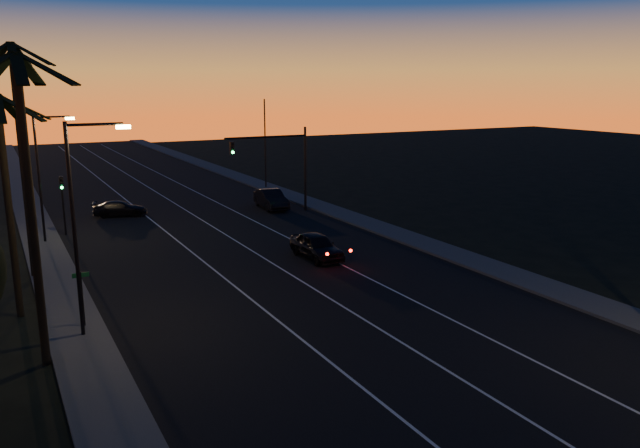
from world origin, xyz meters
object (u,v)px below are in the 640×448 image
right_car (271,199)px  cross_car (120,209)px  signal_mast (279,155)px  lead_car (317,246)px

right_car → cross_car: bearing=166.7°
signal_mast → right_car: size_ratio=1.41×
signal_mast → cross_car: 13.57m
lead_car → cross_car: (-8.18, 18.59, -0.16)m
cross_car → lead_car: bearing=-66.2°
cross_car → right_car: bearing=-13.3°
signal_mast → cross_car: (-11.97, 4.83, -4.16)m
lead_car → cross_car: bearing=113.8°
right_car → lead_car: bearing=-103.8°
signal_mast → lead_car: bearing=-105.4°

